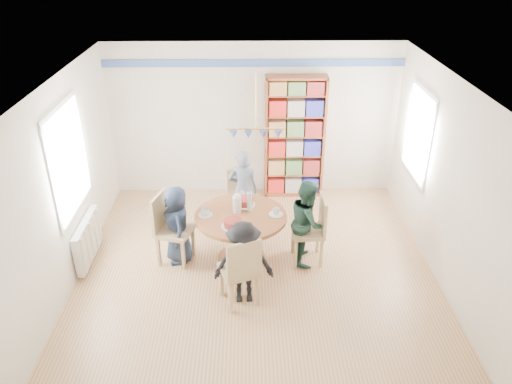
{
  "coord_description": "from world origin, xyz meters",
  "views": [
    {
      "loc": [
        -0.11,
        -5.75,
        4.3
      ],
      "look_at": [
        0.0,
        0.4,
        1.05
      ],
      "focal_mm": 35.0,
      "sensor_mm": 36.0,
      "label": 1
    }
  ],
  "objects_px": {
    "chair_near": "(241,269)",
    "person_right": "(308,222)",
    "dining_table": "(241,227)",
    "chair_far": "(242,195)",
    "chair_right": "(314,227)",
    "person_far": "(244,190)",
    "radiator": "(88,240)",
    "bookshelf": "(294,139)",
    "person_left": "(177,225)",
    "person_near": "(244,263)",
    "chair_left": "(169,225)"
  },
  "relations": [
    {
      "from": "dining_table",
      "to": "person_left",
      "type": "bearing_deg",
      "value": 179.09
    },
    {
      "from": "chair_left",
      "to": "chair_near",
      "type": "bearing_deg",
      "value": -44.05
    },
    {
      "from": "chair_left",
      "to": "person_left",
      "type": "xyz_separation_m",
      "value": [
        0.12,
        0.0,
        0.01
      ]
    },
    {
      "from": "dining_table",
      "to": "person_far",
      "type": "distance_m",
      "value": 0.93
    },
    {
      "from": "chair_left",
      "to": "chair_near",
      "type": "relative_size",
      "value": 1.04
    },
    {
      "from": "chair_far",
      "to": "person_right",
      "type": "height_order",
      "value": "person_right"
    },
    {
      "from": "dining_table",
      "to": "chair_right",
      "type": "distance_m",
      "value": 1.04
    },
    {
      "from": "person_left",
      "to": "person_near",
      "type": "bearing_deg",
      "value": 28.78
    },
    {
      "from": "dining_table",
      "to": "person_far",
      "type": "height_order",
      "value": "person_far"
    },
    {
      "from": "person_left",
      "to": "person_far",
      "type": "height_order",
      "value": "person_far"
    },
    {
      "from": "chair_near",
      "to": "chair_right",
      "type": "bearing_deg",
      "value": 43.25
    },
    {
      "from": "person_right",
      "to": "chair_near",
      "type": "bearing_deg",
      "value": 140.2
    },
    {
      "from": "chair_right",
      "to": "chair_left",
      "type": "bearing_deg",
      "value": 178.94
    },
    {
      "from": "chair_near",
      "to": "person_right",
      "type": "relative_size",
      "value": 0.8
    },
    {
      "from": "person_far",
      "to": "chair_near",
      "type": "bearing_deg",
      "value": 90.16
    },
    {
      "from": "dining_table",
      "to": "chair_near",
      "type": "xyz_separation_m",
      "value": [
        0.01,
        -0.99,
        0.0
      ]
    },
    {
      "from": "person_far",
      "to": "bookshelf",
      "type": "xyz_separation_m",
      "value": [
        0.89,
        1.13,
        0.41
      ]
    },
    {
      "from": "person_right",
      "to": "bookshelf",
      "type": "relative_size",
      "value": 0.58
    },
    {
      "from": "person_right",
      "to": "dining_table",
      "type": "bearing_deg",
      "value": 93.2
    },
    {
      "from": "chair_far",
      "to": "person_right",
      "type": "bearing_deg",
      "value": -47.7
    },
    {
      "from": "dining_table",
      "to": "person_far",
      "type": "relative_size",
      "value": 0.98
    },
    {
      "from": "chair_far",
      "to": "person_far",
      "type": "height_order",
      "value": "person_far"
    },
    {
      "from": "chair_near",
      "to": "person_right",
      "type": "bearing_deg",
      "value": 46.46
    },
    {
      "from": "chair_near",
      "to": "bookshelf",
      "type": "bearing_deg",
      "value": 73.39
    },
    {
      "from": "person_left",
      "to": "chair_right",
      "type": "bearing_deg",
      "value": 71.73
    },
    {
      "from": "radiator",
      "to": "bookshelf",
      "type": "bearing_deg",
      "value": 33.18
    },
    {
      "from": "chair_left",
      "to": "chair_far",
      "type": "xyz_separation_m",
      "value": [
        1.03,
        1.02,
        -0.06
      ]
    },
    {
      "from": "person_right",
      "to": "chair_left",
      "type": "bearing_deg",
      "value": 93.16
    },
    {
      "from": "dining_table",
      "to": "chair_far",
      "type": "xyz_separation_m",
      "value": [
        -0.0,
        1.03,
        -0.04
      ]
    },
    {
      "from": "chair_left",
      "to": "chair_right",
      "type": "xyz_separation_m",
      "value": [
        2.06,
        -0.04,
        -0.02
      ]
    },
    {
      "from": "radiator",
      "to": "chair_near",
      "type": "relative_size",
      "value": 0.99
    },
    {
      "from": "radiator",
      "to": "chair_right",
      "type": "xyz_separation_m",
      "value": [
        3.24,
        -0.04,
        0.21
      ]
    },
    {
      "from": "radiator",
      "to": "person_left",
      "type": "bearing_deg",
      "value": -0.06
    },
    {
      "from": "chair_far",
      "to": "person_left",
      "type": "distance_m",
      "value": 1.36
    },
    {
      "from": "bookshelf",
      "to": "person_near",
      "type": "bearing_deg",
      "value": -106.48
    },
    {
      "from": "chair_far",
      "to": "person_left",
      "type": "bearing_deg",
      "value": -131.61
    },
    {
      "from": "chair_right",
      "to": "chair_near",
      "type": "xyz_separation_m",
      "value": [
        -1.03,
        -0.96,
        -0.0
      ]
    },
    {
      "from": "chair_near",
      "to": "dining_table",
      "type": "bearing_deg",
      "value": 90.64
    },
    {
      "from": "person_far",
      "to": "person_left",
      "type": "bearing_deg",
      "value": 45.11
    },
    {
      "from": "person_right",
      "to": "chair_far",
      "type": "bearing_deg",
      "value": 46.05
    },
    {
      "from": "chair_near",
      "to": "person_far",
      "type": "distance_m",
      "value": 1.92
    },
    {
      "from": "person_far",
      "to": "radiator",
      "type": "bearing_deg",
      "value": 23.02
    },
    {
      "from": "bookshelf",
      "to": "chair_right",
      "type": "bearing_deg",
      "value": -86.82
    },
    {
      "from": "chair_near",
      "to": "person_right",
      "type": "xyz_separation_m",
      "value": [
        0.93,
        0.98,
        0.07
      ]
    },
    {
      "from": "chair_right",
      "to": "person_near",
      "type": "relative_size",
      "value": 0.88
    },
    {
      "from": "person_right",
      "to": "chair_right",
      "type": "bearing_deg",
      "value": -97.51
    },
    {
      "from": "person_left",
      "to": "person_right",
      "type": "xyz_separation_m",
      "value": [
        1.85,
        -0.02,
        0.04
      ]
    },
    {
      "from": "chair_near",
      "to": "person_near",
      "type": "distance_m",
      "value": 0.1
    },
    {
      "from": "dining_table",
      "to": "chair_far",
      "type": "height_order",
      "value": "chair_far"
    },
    {
      "from": "chair_left",
      "to": "person_near",
      "type": "height_order",
      "value": "person_near"
    }
  ]
}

